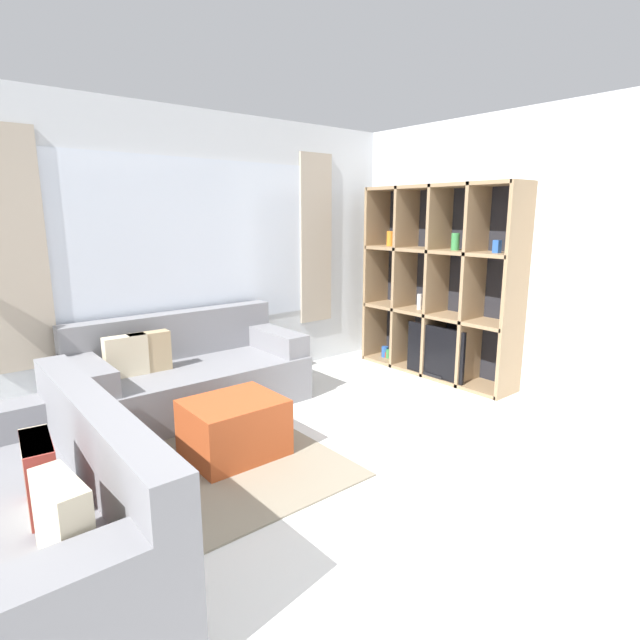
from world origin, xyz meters
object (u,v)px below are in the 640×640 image
couch_side (36,521)px  ottoman (234,428)px  shelving_unit (439,285)px  couch_main (189,376)px

couch_side → ottoman: (1.36, 0.53, -0.10)m
shelving_unit → couch_side: bearing=-168.5°
shelving_unit → couch_side: shelving_unit is taller
shelving_unit → couch_side: 4.20m
shelving_unit → ottoman: size_ratio=3.06×
couch_main → couch_side: size_ratio=1.02×
couch_side → ottoman: size_ratio=2.94×
shelving_unit → ottoman: 2.83m
couch_side → ottoman: 1.46m
couch_main → couch_side: 2.19m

